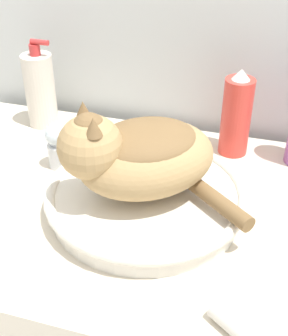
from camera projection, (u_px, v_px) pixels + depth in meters
sink_basin at (146, 197)px, 0.85m from camera, size 0.37×0.37×0.05m
cat at (138, 154)px, 0.79m from camera, size 0.35×0.29×0.17m
faucet at (61, 144)px, 0.95m from camera, size 0.12×0.07×0.11m
spray_bottle_trigger at (236, 115)px, 0.99m from camera, size 0.06×0.06×0.19m
soap_pump_bottle at (40, 90)px, 1.09m from camera, size 0.07×0.07×0.21m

